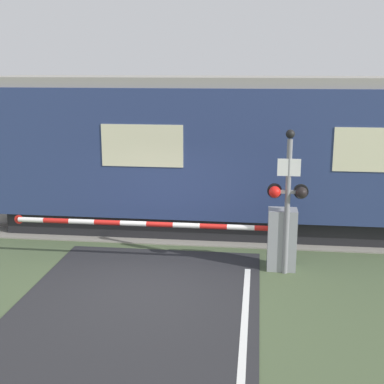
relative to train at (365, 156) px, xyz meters
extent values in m
plane|color=#475638|center=(-4.77, -3.99, -2.03)|extent=(80.00, 80.00, 0.00)
cube|color=gray|center=(-4.77, 0.00, -2.02)|extent=(36.00, 3.20, 0.03)
cube|color=#595451|center=(-4.77, -0.72, -1.95)|extent=(36.00, 0.08, 0.10)
cube|color=#595451|center=(-4.77, 0.72, -1.95)|extent=(36.00, 0.08, 0.10)
cube|color=black|center=(0.00, 0.00, -1.73)|extent=(18.04, 2.49, 0.60)
cube|color=navy|center=(0.00, 0.00, 0.13)|extent=(19.60, 2.93, 3.14)
cube|color=gray|center=(0.00, 0.00, 1.82)|extent=(19.21, 2.69, 0.24)
cube|color=beige|center=(0.00, -1.47, 0.37)|extent=(1.96, 0.02, 1.00)
cube|color=beige|center=(-5.39, -1.47, 0.37)|extent=(1.96, 0.02, 1.00)
cube|color=gray|center=(-2.12, -2.82, -1.37)|extent=(0.60, 0.44, 1.32)
cylinder|color=gray|center=(-2.12, -2.82, -1.14)|extent=(0.16, 0.16, 0.18)
cylinder|color=red|center=(-2.41, -2.82, -1.14)|extent=(0.58, 0.11, 0.11)
cylinder|color=white|center=(-2.99, -2.82, -1.14)|extent=(0.58, 0.11, 0.11)
cylinder|color=red|center=(-3.57, -2.82, -1.14)|extent=(0.58, 0.11, 0.11)
cylinder|color=white|center=(-4.16, -2.82, -1.14)|extent=(0.58, 0.11, 0.11)
cylinder|color=red|center=(-4.74, -2.82, -1.14)|extent=(0.58, 0.11, 0.11)
cylinder|color=white|center=(-5.32, -2.82, -1.14)|extent=(0.58, 0.11, 0.11)
cylinder|color=red|center=(-5.91, -2.82, -1.14)|extent=(0.58, 0.11, 0.11)
cylinder|color=white|center=(-6.49, -2.82, -1.14)|extent=(0.58, 0.11, 0.11)
cylinder|color=red|center=(-7.07, -2.82, -1.14)|extent=(0.58, 0.11, 0.11)
cylinder|color=white|center=(-7.65, -2.82, -1.14)|extent=(0.58, 0.11, 0.11)
cylinder|color=red|center=(-7.95, -2.82, -1.14)|extent=(0.20, 0.02, 0.20)
cylinder|color=gray|center=(-2.05, -3.04, -0.62)|extent=(0.11, 0.11, 2.83)
cube|color=gray|center=(-2.05, -3.04, -0.28)|extent=(0.65, 0.07, 0.07)
sphere|color=red|center=(-2.31, -3.09, -0.28)|extent=(0.24, 0.24, 0.24)
sphere|color=black|center=(-1.78, -3.09, -0.28)|extent=(0.24, 0.24, 0.24)
cylinder|color=black|center=(-2.31, -2.98, -0.28)|extent=(0.30, 0.06, 0.30)
cylinder|color=black|center=(-1.78, -2.98, -0.28)|extent=(0.30, 0.06, 0.30)
cube|color=white|center=(-2.05, -3.08, 0.23)|extent=(0.46, 0.02, 0.35)
sphere|color=black|center=(-2.05, -3.04, 0.89)|extent=(0.18, 0.18, 0.18)
camera|label=1|loc=(-2.68, -13.74, 2.22)|focal=50.00mm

